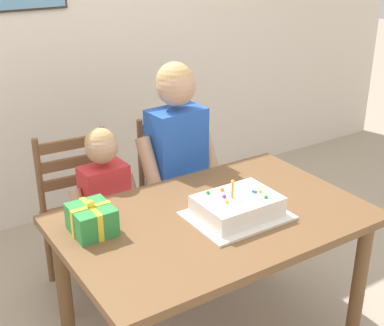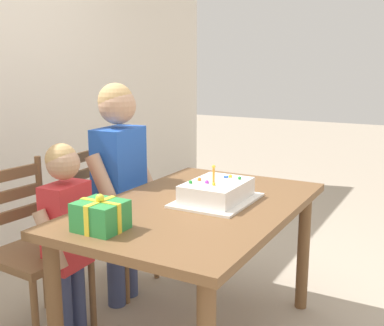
% 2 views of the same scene
% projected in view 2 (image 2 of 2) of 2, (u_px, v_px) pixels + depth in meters
% --- Properties ---
extents(dining_table, '(1.40, 0.90, 0.75)m').
position_uv_depth(dining_table, '(198.00, 223.00, 2.34)').
color(dining_table, brown).
rests_on(dining_table, ground).
extents(birthday_cake, '(0.44, 0.34, 0.19)m').
position_uv_depth(birthday_cake, '(217.00, 192.00, 2.34)').
color(birthday_cake, white).
rests_on(birthday_cake, dining_table).
extents(gift_box_red_large, '(0.18, 0.20, 0.16)m').
position_uv_depth(gift_box_red_large, '(101.00, 216.00, 1.94)').
color(gift_box_red_large, '#2D8E42').
rests_on(gift_box_red_large, dining_table).
extents(chair_left, '(0.45, 0.45, 0.92)m').
position_uv_depth(chair_left, '(32.00, 249.00, 2.49)').
color(chair_left, brown).
rests_on(chair_left, ground).
extents(chair_right, '(0.45, 0.45, 0.92)m').
position_uv_depth(chair_right, '(110.00, 215.00, 3.04)').
color(chair_right, brown).
rests_on(chair_right, ground).
extents(child_older, '(0.49, 0.28, 1.32)m').
position_uv_depth(child_older, '(120.00, 173.00, 2.74)').
color(child_older, '#38426B').
rests_on(child_older, ground).
extents(child_younger, '(0.38, 0.22, 1.04)m').
position_uv_depth(child_younger, '(67.00, 223.00, 2.40)').
color(child_younger, '#38426B').
rests_on(child_younger, ground).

